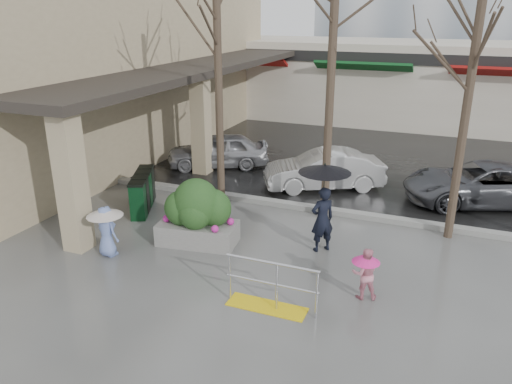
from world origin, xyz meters
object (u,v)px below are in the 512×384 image
Objects in this scene: tree_west at (217,27)px; tree_mideast at (476,41)px; handrail at (270,291)px; news_boxes at (143,192)px; car_b at (324,170)px; car_c at (482,184)px; car_a at (218,150)px; woman at (323,198)px; child_blue at (106,226)px; tree_midwest at (334,22)px; planter at (198,213)px; child_pink at (365,271)px.

tree_mideast is (6.50, 0.00, -0.22)m from tree_west.
handrail is 6.31m from news_boxes.
car_b is 0.84× the size of car_c.
car_a is (-8.20, 3.26, -4.23)m from tree_mideast.
woman is 5.15m from child_blue.
tree_west is (-3.36, 4.80, 4.71)m from handrail.
tree_west reaches higher than car_a.
child_blue is (-4.64, -2.16, -0.58)m from woman.
tree_west is 1.05× the size of tree_mideast.
planter is at bearing -132.73° from tree_midwest.
woman is 2.33m from child_pink.
handrail is at bearing -174.87° from child_blue.
car_a is at bearing 111.60° from planter.
planter reaches higher than child_blue.
car_a is (0.21, 4.58, 0.09)m from news_boxes.
tree_midwest is at bearing 180.00° from tree_mideast.
child_pink is 6.62m from car_b.
car_b is at bearing -104.57° from child_blue.
car_c is at bearing 0.45° from news_boxes.
tree_midwest reaches higher than child_blue.
child_blue reaches higher than child_pink.
car_c is at bearing 67.47° from car_b.
tree_west is 3.20m from tree_midwest.
tree_midwest is 4.38m from woman.
tree_midwest is 6.37× the size of child_pink.
child_blue is (-4.20, -4.13, -4.46)m from tree_midwest.
tree_midwest is at bearing -9.53° from news_boxes.
tree_mideast is (3.30, -0.00, -0.37)m from tree_midwest.
woman reaches higher than planter.
tree_midwest is at bearing -83.69° from child_pink.
child_blue is at bearing -17.88° from woman.
child_pink is at bearing -43.25° from news_boxes.
tree_mideast is at bearing 0.00° from tree_west.
car_c is at bearing -169.73° from woman.
woman is 7.52m from car_a.
tree_west is at bearing -180.00° from tree_midwest.
child_pink is 0.53× the size of planter.
tree_mideast is 9.79m from car_a.
planter is 5.48m from car_b.
car_a is (-5.34, 5.24, -0.72)m from woman.
woman is at bearing -77.34° from tree_midwest.
car_c reaches higher than news_boxes.
handrail is 0.51× the size of car_a.
tree_midwest is 3.40× the size of planter.
car_c is at bearing -125.99° from child_blue.
child_blue is at bearing -96.22° from news_boxes.
tree_mideast is at bearing 171.87° from woman.
tree_midwest is at bearing -75.07° from car_c.
news_boxes is (-5.26, 3.48, 0.16)m from handrail.
tree_west reaches higher than child_pink.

